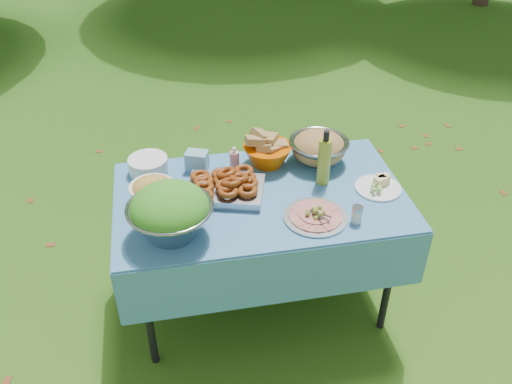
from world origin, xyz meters
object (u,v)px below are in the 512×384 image
(picnic_table, at_px, (260,251))
(plate_stack, at_px, (148,165))
(charcuterie_platter, at_px, (316,212))
(salad_bowl, at_px, (170,212))
(oil_bottle, at_px, (325,157))
(pasta_bowl_steel, at_px, (319,147))
(bread_bowl, at_px, (267,150))

(picnic_table, bearing_deg, plate_stack, 150.16)
(plate_stack, height_order, charcuterie_platter, plate_stack)
(salad_bowl, height_order, plate_stack, salad_bowl)
(picnic_table, bearing_deg, oil_bottle, 8.77)
(pasta_bowl_steel, bearing_deg, picnic_table, -145.14)
(picnic_table, height_order, salad_bowl, salad_bowl)
(picnic_table, height_order, bread_bowl, bread_bowl)
(picnic_table, distance_m, salad_bowl, 0.72)
(plate_stack, bearing_deg, bread_bowl, -3.46)
(pasta_bowl_steel, height_order, charcuterie_platter, pasta_bowl_steel)
(salad_bowl, height_order, bread_bowl, salad_bowl)
(salad_bowl, height_order, oil_bottle, oil_bottle)
(salad_bowl, relative_size, charcuterie_platter, 1.26)
(bread_bowl, relative_size, pasta_bowl_steel, 0.82)
(plate_stack, distance_m, bread_bowl, 0.64)
(plate_stack, xyz_separation_m, oil_bottle, (0.89, -0.26, 0.11))
(charcuterie_platter, bearing_deg, plate_stack, 144.65)
(picnic_table, distance_m, bread_bowl, 0.55)
(salad_bowl, bearing_deg, pasta_bowl_steel, 30.30)
(charcuterie_platter, bearing_deg, bread_bowl, 104.33)
(plate_stack, relative_size, charcuterie_platter, 0.68)
(salad_bowl, distance_m, plate_stack, 0.56)
(pasta_bowl_steel, bearing_deg, plate_stack, 176.51)
(picnic_table, distance_m, plate_stack, 0.76)
(charcuterie_platter, bearing_deg, picnic_table, 133.68)
(salad_bowl, distance_m, bread_bowl, 0.74)
(pasta_bowl_steel, xyz_separation_m, charcuterie_platter, (-0.15, -0.49, -0.05))
(bread_bowl, height_order, pasta_bowl_steel, bread_bowl)
(charcuterie_platter, xyz_separation_m, oil_bottle, (0.12, 0.28, 0.12))
(picnic_table, xyz_separation_m, salad_bowl, (-0.46, -0.23, 0.51))
(bread_bowl, relative_size, oil_bottle, 0.87)
(picnic_table, relative_size, charcuterie_platter, 4.73)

